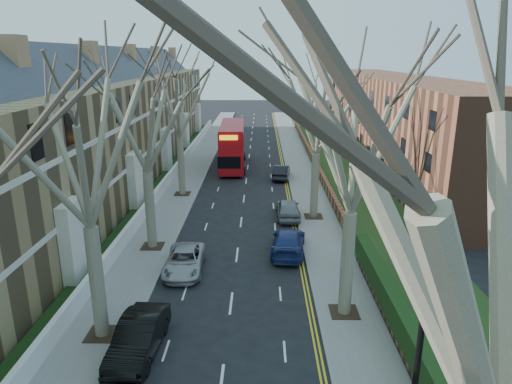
{
  "coord_description": "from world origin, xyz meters",
  "views": [
    {
      "loc": [
        1.55,
        -12.04,
        12.41
      ],
      "look_at": [
        1.18,
        19.48,
        2.9
      ],
      "focal_mm": 32.0,
      "sensor_mm": 36.0,
      "label": 1
    }
  ],
  "objects": [
    {
      "name": "grass_verge_right",
      "position": [
        10.5,
        39.0,
        0.15
      ],
      "size": [
        6.0,
        102.0,
        0.06
      ],
      "color": "#203613",
      "rests_on": "ground"
    },
    {
      "name": "tree_left_dist",
      "position": [
        -5.7,
        28.0,
        9.56
      ],
      "size": [
        10.5,
        10.5,
        14.71
      ],
      "color": "#6C664D",
      "rests_on": "ground"
    },
    {
      "name": "pavement_right",
      "position": [
        6.0,
        39.0,
        0.06
      ],
      "size": [
        3.0,
        102.0,
        0.12
      ],
      "primitive_type": "cube",
      "color": "slate",
      "rests_on": "ground"
    },
    {
      "name": "pavement_left",
      "position": [
        -6.0,
        39.0,
        0.06
      ],
      "size": [
        3.0,
        102.0,
        0.12
      ],
      "primitive_type": "cube",
      "color": "slate",
      "rests_on": "ground"
    },
    {
      "name": "terrace_left",
      "position": [
        -13.65,
        31.0,
        5.53
      ],
      "size": [
        9.7,
        78.0,
        13.6
      ],
      "color": "olive",
      "rests_on": "ground"
    },
    {
      "name": "tree_left_mid",
      "position": [
        -5.7,
        6.0,
        9.56
      ],
      "size": [
        10.5,
        10.5,
        14.71
      ],
      "color": "#6C664D",
      "rests_on": "ground"
    },
    {
      "name": "flats_right",
      "position": [
        17.46,
        43.0,
        4.98
      ],
      "size": [
        13.97,
        54.0,
        10.0
      ],
      "color": "brown",
      "rests_on": "ground"
    },
    {
      "name": "tree_right_mid",
      "position": [
        5.7,
        8.0,
        9.56
      ],
      "size": [
        10.5,
        10.5,
        14.71
      ],
      "color": "#6C664D",
      "rests_on": "ground"
    },
    {
      "name": "tree_left_far",
      "position": [
        -5.7,
        16.0,
        9.24
      ],
      "size": [
        10.15,
        10.15,
        14.22
      ],
      "color": "#6C664D",
      "rests_on": "ground"
    },
    {
      "name": "car_left_far",
      "position": [
        -3.01,
        12.69,
        0.66
      ],
      "size": [
        2.31,
        4.81,
        1.32
      ],
      "primitive_type": "imported",
      "rotation": [
        0.0,
        0.0,
        0.03
      ],
      "color": "#9F9FA4",
      "rests_on": "ground"
    },
    {
      "name": "car_left_mid",
      "position": [
        -3.7,
        4.8,
        0.79
      ],
      "size": [
        1.91,
        4.87,
        1.58
      ],
      "primitive_type": "imported",
      "rotation": [
        0.0,
        0.0,
        -0.05
      ],
      "color": "black",
      "rests_on": "ground"
    },
    {
      "name": "wall_hedge_right",
      "position": [
        7.7,
        2.0,
        1.12
      ],
      "size": [
        0.7,
        24.0,
        1.8
      ],
      "color": "brown",
      "rests_on": "ground"
    },
    {
      "name": "double_decker_bus",
      "position": [
        -1.75,
        39.16,
        2.38
      ],
      "size": [
        3.22,
        11.65,
        4.82
      ],
      "rotation": [
        0.0,
        0.0,
        3.18
      ],
      "color": "#A10B12",
      "rests_on": "ground"
    },
    {
      "name": "car_right_near",
      "position": [
        3.32,
        15.41,
        0.75
      ],
      "size": [
        2.66,
        5.35,
        1.49
      ],
      "primitive_type": "imported",
      "rotation": [
        0.0,
        0.0,
        3.03
      ],
      "color": "navy",
      "rests_on": "ground"
    },
    {
      "name": "car_right_mid",
      "position": [
        3.67,
        22.09,
        0.77
      ],
      "size": [
        1.88,
        4.54,
        1.54
      ],
      "primitive_type": "imported",
      "rotation": [
        0.0,
        0.0,
        3.16
      ],
      "color": "gray",
      "rests_on": "ground"
    },
    {
      "name": "tree_right_far",
      "position": [
        5.7,
        22.0,
        9.24
      ],
      "size": [
        10.15,
        10.15,
        14.22
      ],
      "color": "#6C664D",
      "rests_on": "ground"
    },
    {
      "name": "car_right_far",
      "position": [
        3.64,
        33.99,
        0.73
      ],
      "size": [
        2.07,
        4.57,
        1.45
      ],
      "primitive_type": "imported",
      "rotation": [
        0.0,
        0.0,
        3.02
      ],
      "color": "black",
      "rests_on": "ground"
    },
    {
      "name": "front_wall_left",
      "position": [
        -7.65,
        31.0,
        0.62
      ],
      "size": [
        0.3,
        78.0,
        1.0
      ],
      "color": "white",
      "rests_on": "ground"
    }
  ]
}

